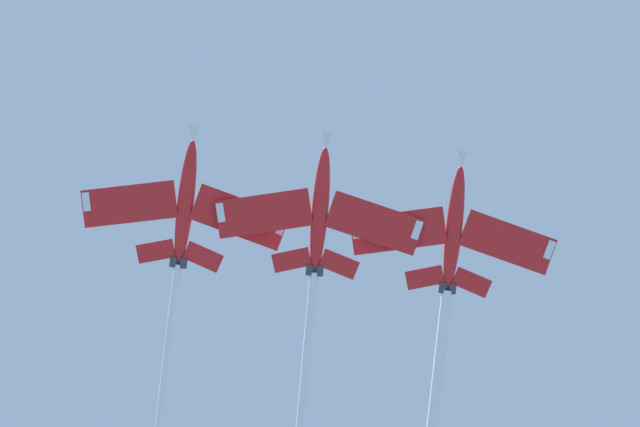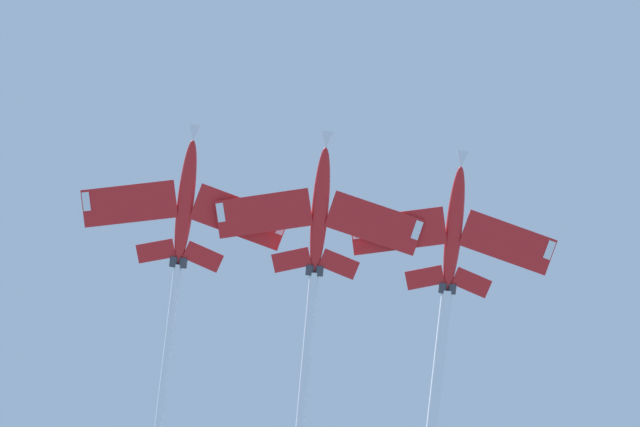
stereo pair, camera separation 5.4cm
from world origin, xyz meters
name	(u,v)px [view 1 (the left image)]	position (x,y,z in m)	size (l,w,h in m)	color
jet_inner_left	(442,340)	(32.28, -22.01, 136.03)	(32.61, 37.91, 13.30)	red
jet_centre	(312,297)	(20.27, -16.50, 136.09)	(32.23, 36.54, 13.30)	red
jet_inner_right	(177,278)	(9.89, -8.52, 137.28)	(31.75, 37.85, 12.92)	red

